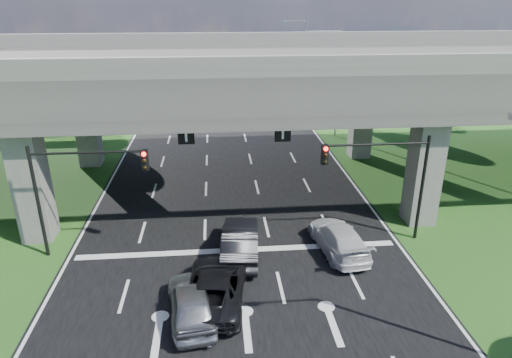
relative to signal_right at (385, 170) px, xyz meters
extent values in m
plane|color=#224E19|center=(-7.82, -3.94, -4.19)|extent=(160.00, 160.00, 0.00)
cube|color=black|center=(-7.82, 6.06, -4.17)|extent=(18.00, 120.00, 0.03)
cube|color=#312F2D|center=(-7.82, 8.06, 3.81)|extent=(80.00, 15.00, 2.00)
cube|color=slate|center=(-7.82, 0.81, 5.31)|extent=(80.00, 0.50, 1.00)
cube|color=slate|center=(-7.82, 15.31, 5.31)|extent=(80.00, 0.50, 1.00)
cube|color=slate|center=(-18.82, 2.06, -0.69)|extent=(1.60, 1.60, 7.00)
cube|color=slate|center=(-18.82, 14.06, -0.69)|extent=(1.60, 1.60, 7.00)
cube|color=slate|center=(3.18, 2.06, -0.69)|extent=(1.60, 1.60, 7.00)
cube|color=slate|center=(3.18, 14.06, -0.69)|extent=(1.60, 1.60, 7.00)
cube|color=black|center=(-10.32, 1.06, 1.81)|extent=(0.85, 0.06, 0.85)
cube|color=black|center=(-5.32, 1.06, 1.81)|extent=(0.85, 0.06, 0.85)
cylinder|color=black|center=(2.18, 0.06, -1.19)|extent=(0.18, 0.18, 6.00)
cylinder|color=black|center=(-0.57, 0.06, 1.41)|extent=(5.50, 0.12, 0.12)
cube|color=black|center=(-3.32, -0.12, 1.01)|extent=(0.35, 0.28, 1.05)
sphere|color=#FF0C05|center=(-3.32, -0.28, 1.36)|extent=(0.22, 0.22, 0.22)
cylinder|color=black|center=(-17.82, 0.06, -1.19)|extent=(0.18, 0.18, 6.00)
cylinder|color=black|center=(-15.07, 0.06, 1.41)|extent=(5.50, 0.12, 0.12)
cube|color=black|center=(-12.32, -0.12, 1.01)|extent=(0.35, 0.28, 1.05)
sphere|color=#FF0C05|center=(-12.32, -0.28, 1.36)|extent=(0.22, 0.22, 0.22)
cylinder|color=gray|center=(2.68, 20.06, 0.81)|extent=(0.16, 0.16, 10.00)
cylinder|color=gray|center=(1.18, 20.06, 5.51)|extent=(3.00, 0.10, 0.10)
cube|color=gray|center=(-0.32, 20.06, 5.41)|extent=(0.60, 0.25, 0.18)
cylinder|color=gray|center=(2.68, 36.06, 0.81)|extent=(0.16, 0.16, 10.00)
cylinder|color=gray|center=(1.18, 36.06, 5.51)|extent=(3.00, 0.10, 0.10)
cube|color=gray|center=(-0.32, 36.06, 5.41)|extent=(0.60, 0.25, 0.18)
cylinder|color=black|center=(-21.82, 22.06, -2.54)|extent=(0.36, 0.36, 3.30)
sphere|color=#1C5015|center=(-21.82, 22.06, 0.46)|extent=(4.50, 4.50, 4.50)
sphere|color=#1C5015|center=(-21.42, 21.76, 1.81)|extent=(3.60, 3.60, 3.60)
sphere|color=#1C5015|center=(-22.12, 22.46, -0.44)|extent=(3.30, 3.30, 3.30)
cylinder|color=black|center=(-24.82, 30.06, -2.76)|extent=(0.36, 0.36, 2.86)
sphere|color=#1C5015|center=(-24.82, 30.06, -0.16)|extent=(3.90, 3.90, 3.90)
sphere|color=#1C5015|center=(-24.42, 29.76, 1.01)|extent=(3.12, 3.12, 3.12)
sphere|color=#1C5015|center=(-25.12, 30.46, -0.94)|extent=(2.86, 2.86, 2.86)
cylinder|color=black|center=(-20.82, 38.06, -2.43)|extent=(0.36, 0.36, 3.52)
sphere|color=#1C5015|center=(-20.82, 38.06, 0.77)|extent=(4.80, 4.80, 4.80)
sphere|color=#1C5015|center=(-20.42, 37.76, 2.21)|extent=(3.84, 3.84, 3.84)
sphere|color=#1C5015|center=(-21.12, 38.46, -0.19)|extent=(3.52, 3.52, 3.52)
cylinder|color=black|center=(5.18, 24.06, -2.65)|extent=(0.36, 0.36, 3.08)
sphere|color=#1C5015|center=(5.18, 24.06, 0.15)|extent=(4.20, 4.20, 4.20)
sphere|color=#1C5015|center=(5.58, 23.76, 1.41)|extent=(3.36, 3.36, 3.36)
sphere|color=#1C5015|center=(4.88, 24.46, -0.69)|extent=(3.08, 3.08, 3.08)
cylinder|color=black|center=(8.18, 32.06, -2.76)|extent=(0.36, 0.36, 2.86)
sphere|color=#1C5015|center=(8.18, 32.06, -0.16)|extent=(3.90, 3.90, 3.90)
sphere|color=#1C5015|center=(8.58, 31.76, 1.01)|extent=(3.12, 3.12, 3.12)
sphere|color=#1C5015|center=(7.88, 32.46, -0.94)|extent=(2.86, 2.86, 2.86)
cylinder|color=black|center=(4.18, 40.06, -2.54)|extent=(0.36, 0.36, 3.30)
sphere|color=#1C5015|center=(4.18, 40.06, 0.46)|extent=(4.50, 4.50, 4.50)
sphere|color=#1C5015|center=(4.58, 39.76, 1.81)|extent=(3.60, 3.60, 3.60)
sphere|color=#1C5015|center=(3.88, 40.46, -0.44)|extent=(3.30, 3.30, 3.30)
imported|color=#96989D|center=(-10.07, -5.69, -3.38)|extent=(2.42, 4.76, 1.55)
imported|color=black|center=(-7.73, -0.94, -3.30)|extent=(2.26, 5.34, 1.72)
imported|color=silver|center=(-2.52, -0.94, -3.42)|extent=(2.68, 5.32, 1.48)
imported|color=black|center=(-9.03, -4.64, -3.39)|extent=(3.24, 5.80, 1.53)
camera|label=1|loc=(-8.80, -21.62, 8.58)|focal=32.00mm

